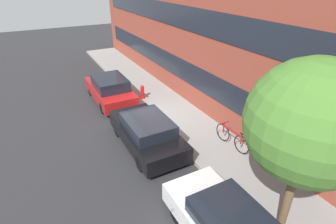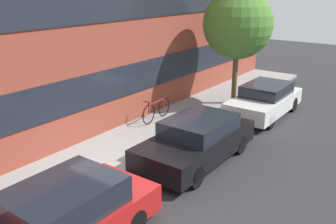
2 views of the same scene
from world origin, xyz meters
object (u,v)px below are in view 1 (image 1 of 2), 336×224
(parked_car_red, at_px, (110,89))
(street_tree, at_px, (310,123))
(parked_car_black, at_px, (147,132))
(bicycle, at_px, (232,137))
(fire_hydrant, at_px, (142,92))

(parked_car_red, distance_m, street_tree, 10.83)
(parked_car_black, distance_m, bicycle, 3.39)
(parked_car_black, relative_size, fire_hydrant, 5.42)
(parked_car_red, bearing_deg, parked_car_black, -180.00)
(parked_car_red, distance_m, parked_car_black, 4.93)
(bicycle, height_order, street_tree, street_tree)
(parked_car_black, relative_size, street_tree, 0.87)
(parked_car_black, xyz_separation_m, street_tree, (5.41, 1.53, 2.81))
(parked_car_red, height_order, parked_car_black, parked_car_red)
(parked_car_red, xyz_separation_m, bicycle, (6.70, 2.88, -0.11))
(fire_hydrant, xyz_separation_m, bicycle, (5.89, 1.32, 0.04))
(parked_car_red, bearing_deg, street_tree, -171.60)
(street_tree, bearing_deg, bicycle, 159.57)
(parked_car_red, height_order, bicycle, parked_car_red)
(bicycle, bearing_deg, fire_hydrant, 8.63)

